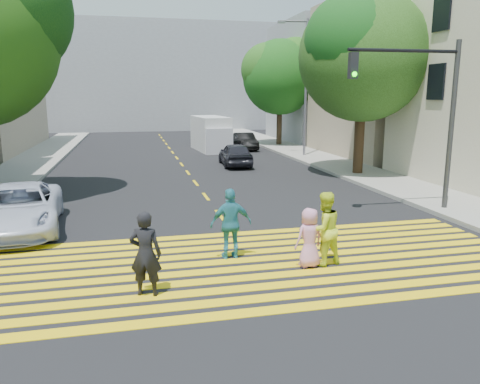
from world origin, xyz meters
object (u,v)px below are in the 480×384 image
object	(u,v)px
white_van	(211,135)
dark_car_parked	(245,141)
tree_right_near	(364,49)
traffic_signal	(425,103)
pedestrian_woman	(324,229)
dark_car_near	(235,154)
pedestrian_man	(146,254)
white_sedan	(19,208)
silver_car	(208,134)
tree_right_far	(281,73)
pedestrian_child	(309,238)
pedestrian_extra	(231,224)

from	to	relation	value
white_van	dark_car_parked	bearing A→B (deg)	-3.78
tree_right_near	traffic_signal	distance (m)	8.02
dark_car_parked	white_van	distance (m)	2.55
pedestrian_woman	dark_car_near	world-z (taller)	pedestrian_woman
pedestrian_man	dark_car_near	xyz separation A→B (m)	(5.53, 16.74, -0.21)
white_sedan	white_van	distance (m)	20.93
pedestrian_woman	traffic_signal	distance (m)	6.99
traffic_signal	silver_car	bearing A→B (deg)	98.24
pedestrian_woman	dark_car_near	xyz separation A→B (m)	(1.40, 15.91, -0.22)
dark_car_near	dark_car_parked	world-z (taller)	dark_car_near
tree_right_far	dark_car_near	world-z (taller)	tree_right_far
pedestrian_man	pedestrian_child	bearing A→B (deg)	-151.97
pedestrian_man	dark_car_parked	xyz separation A→B (m)	(7.96, 24.46, -0.26)
pedestrian_extra	traffic_signal	xyz separation A→B (m)	(7.10, 2.98, 2.82)
pedestrian_extra	traffic_signal	world-z (taller)	traffic_signal
pedestrian_extra	tree_right_near	bearing A→B (deg)	-132.11
tree_right_far	tree_right_near	bearing A→B (deg)	-91.74
pedestrian_woman	white_van	world-z (taller)	white_van
pedestrian_man	white_van	bearing A→B (deg)	-86.20
dark_car_parked	traffic_signal	size ratio (longest dim) A/B	0.65
pedestrian_extra	silver_car	world-z (taller)	pedestrian_extra
pedestrian_child	pedestrian_extra	world-z (taller)	pedestrian_extra
pedestrian_woman	silver_car	bearing A→B (deg)	-107.20
tree_right_near	white_sedan	xyz separation A→B (m)	(-14.33, -6.70, -5.40)
silver_car	white_van	distance (m)	6.49
pedestrian_extra	traffic_signal	size ratio (longest dim) A/B	0.31
pedestrian_extra	dark_car_near	world-z (taller)	pedestrian_extra
pedestrian_man	traffic_signal	bearing A→B (deg)	-136.34
pedestrian_man	dark_car_parked	world-z (taller)	pedestrian_man
tree_right_near	dark_car_parked	size ratio (longest dim) A/B	2.42
traffic_signal	white_van	bearing A→B (deg)	102.59
tree_right_far	pedestrian_child	size ratio (longest dim) A/B	5.89
pedestrian_woman	traffic_signal	xyz separation A→B (m)	(5.07, 3.91, 2.81)
dark_car_parked	traffic_signal	distance (m)	20.00
dark_car_parked	white_van	xyz separation A→B (m)	(-2.50, -0.02, 0.54)
pedestrian_woman	white_sedan	xyz separation A→B (m)	(-7.63, 4.69, -0.20)
tree_right_far	white_sedan	bearing A→B (deg)	-125.35
pedestrian_extra	white_sedan	bearing A→B (deg)	-36.20
tree_right_far	traffic_signal	world-z (taller)	tree_right_far
dark_car_parked	white_van	bearing A→B (deg)	-178.78
tree_right_near	white_van	world-z (taller)	tree_right_near
pedestrian_woman	dark_car_parked	size ratio (longest dim) A/B	0.47
pedestrian_man	silver_car	distance (m)	31.49
pedestrian_child	traffic_signal	world-z (taller)	traffic_signal
white_sedan	tree_right_near	bearing A→B (deg)	19.83
tree_right_far	pedestrian_child	bearing A→B (deg)	-106.39
pedestrian_woman	white_van	distance (m)	23.64
pedestrian_woman	white_van	bearing A→B (deg)	-106.35
pedestrian_extra	dark_car_near	bearing A→B (deg)	-105.14
pedestrian_woman	dark_car_parked	xyz separation A→B (m)	(3.82, 23.62, -0.27)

